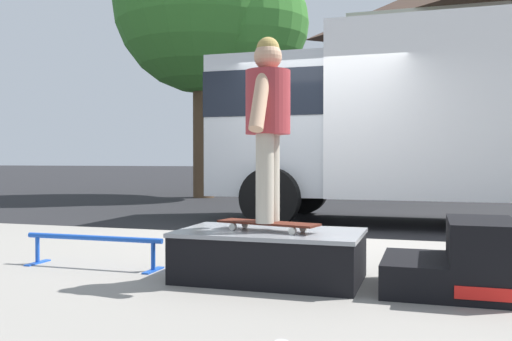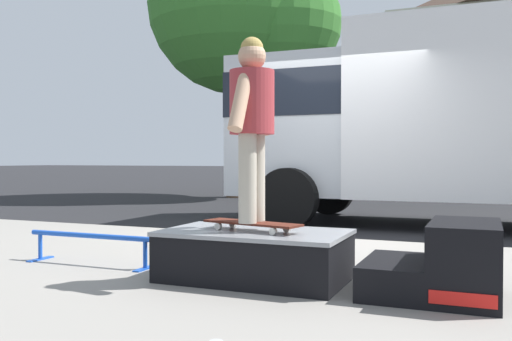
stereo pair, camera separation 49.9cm
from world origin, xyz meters
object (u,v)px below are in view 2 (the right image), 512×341
(skate_box, at_px, (255,254))
(skateboard, at_px, (252,224))
(skater_kid, at_px, (252,113))
(kicker_ramp, at_px, (443,266))
(box_truck, at_px, (459,115))
(grind_rail, at_px, (90,242))
(street_tree_main, at_px, (246,10))

(skate_box, xyz_separation_m, skateboard, (-0.01, -0.03, 0.23))
(skateboard, bearing_deg, skater_kid, 104.04)
(kicker_ramp, relative_size, box_truck, 0.12)
(box_truck, bearing_deg, skate_box, -103.34)
(grind_rail, height_order, skateboard, skateboard)
(skateboard, relative_size, box_truck, 0.12)
(skater_kid, distance_m, street_tree_main, 11.33)
(grind_rail, relative_size, skateboard, 1.59)
(kicker_ramp, relative_size, street_tree_main, 0.11)
(skate_box, bearing_deg, skater_kid, -101.65)
(skate_box, relative_size, kicker_ramp, 1.58)
(skate_box, relative_size, street_tree_main, 0.18)
(grind_rail, distance_m, skater_kid, 1.87)
(kicker_ramp, xyz_separation_m, skater_kid, (-1.35, -0.03, 1.04))
(kicker_ramp, relative_size, skateboard, 1.07)
(skateboard, bearing_deg, street_tree_main, 113.79)
(skateboard, distance_m, street_tree_main, 11.62)
(grind_rail, distance_m, skateboard, 1.56)
(box_truck, bearing_deg, skateboard, -103.33)
(kicker_ramp, height_order, skateboard, kicker_ramp)
(skate_box, height_order, street_tree_main, street_tree_main)
(box_truck, distance_m, street_tree_main, 7.97)
(skateboard, xyz_separation_m, skater_kid, (-0.00, 0.00, 0.82))
(grind_rail, bearing_deg, skateboard, -2.62)
(skater_kid, relative_size, street_tree_main, 0.18)
(skateboard, xyz_separation_m, box_truck, (1.22, 5.15, 1.15))
(skater_kid, xyz_separation_m, box_truck, (1.22, 5.15, 0.34))
(street_tree_main, bearing_deg, kicker_ramp, -59.89)
(skate_box, bearing_deg, street_tree_main, 113.89)
(kicker_ramp, xyz_separation_m, grind_rail, (-2.89, 0.04, -0.01))
(skateboard, height_order, street_tree_main, street_tree_main)
(box_truck, bearing_deg, street_tree_main, 139.92)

